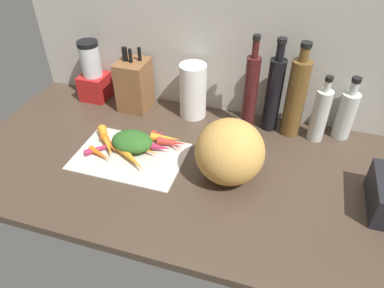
{
  "coord_description": "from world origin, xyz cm",
  "views": [
    {
      "loc": [
        24.18,
        -90.08,
        81.92
      ],
      "look_at": [
        -3.82,
        -0.04,
        8.43
      ],
      "focal_mm": 33.49,
      "sensor_mm": 36.0,
      "label": 1
    }
  ],
  "objects_px": {
    "carrot_8": "(109,146)",
    "bottle_0": "(251,93)",
    "carrot_2": "(139,146)",
    "carrot_1": "(107,142)",
    "carrot_5": "(156,147)",
    "knife_block": "(134,85)",
    "winter_squash": "(230,152)",
    "blender_appliance": "(93,75)",
    "bottle_1": "(274,93)",
    "carrot_0": "(172,142)",
    "carrot_3": "(100,154)",
    "carrot_10": "(146,138)",
    "carrot_4": "(167,141)",
    "bottle_4": "(346,114)",
    "paper_towel_roll": "(193,91)",
    "carrot_9": "(131,158)",
    "cutting_board": "(130,156)",
    "carrot_7": "(110,144)",
    "carrot_6": "(166,138)",
    "bottle_2": "(296,97)",
    "bottle_3": "(320,114)"
  },
  "relations": [
    {
      "from": "carrot_6",
      "to": "blender_appliance",
      "type": "relative_size",
      "value": 0.43
    },
    {
      "from": "carrot_0",
      "to": "carrot_5",
      "type": "height_order",
      "value": "carrot_5"
    },
    {
      "from": "carrot_5",
      "to": "knife_block",
      "type": "bearing_deg",
      "value": 126.63
    },
    {
      "from": "cutting_board",
      "to": "carrot_7",
      "type": "relative_size",
      "value": 3.54
    },
    {
      "from": "carrot_0",
      "to": "knife_block",
      "type": "xyz_separation_m",
      "value": [
        -0.24,
        0.22,
        0.08
      ]
    },
    {
      "from": "carrot_8",
      "to": "bottle_1",
      "type": "relative_size",
      "value": 0.48
    },
    {
      "from": "carrot_1",
      "to": "cutting_board",
      "type": "bearing_deg",
      "value": -13.82
    },
    {
      "from": "carrot_2",
      "to": "knife_block",
      "type": "xyz_separation_m",
      "value": [
        -0.14,
        0.28,
        0.08
      ]
    },
    {
      "from": "carrot_3",
      "to": "bottle_4",
      "type": "distance_m",
      "value": 0.9
    },
    {
      "from": "winter_squash",
      "to": "bottle_2",
      "type": "bearing_deg",
      "value": 61.8
    },
    {
      "from": "blender_appliance",
      "to": "bottle_0",
      "type": "distance_m",
      "value": 0.68
    },
    {
      "from": "carrot_8",
      "to": "blender_appliance",
      "type": "relative_size",
      "value": 0.68
    },
    {
      "from": "carrot_0",
      "to": "knife_block",
      "type": "bearing_deg",
      "value": 137.66
    },
    {
      "from": "carrot_8",
      "to": "bottle_0",
      "type": "bearing_deg",
      "value": 32.34
    },
    {
      "from": "bottle_2",
      "to": "carrot_5",
      "type": "bearing_deg",
      "value": -148.97
    },
    {
      "from": "carrot_4",
      "to": "carrot_7",
      "type": "height_order",
      "value": "carrot_7"
    },
    {
      "from": "carrot_2",
      "to": "winter_squash",
      "type": "bearing_deg",
      "value": -5.72
    },
    {
      "from": "carrot_2",
      "to": "carrot_1",
      "type": "bearing_deg",
      "value": -175.28
    },
    {
      "from": "cutting_board",
      "to": "carrot_4",
      "type": "relative_size",
      "value": 2.49
    },
    {
      "from": "carrot_5",
      "to": "bottle_2",
      "type": "relative_size",
      "value": 0.3
    },
    {
      "from": "carrot_4",
      "to": "knife_block",
      "type": "bearing_deg",
      "value": 135.51
    },
    {
      "from": "knife_block",
      "to": "bottle_1",
      "type": "relative_size",
      "value": 0.72
    },
    {
      "from": "carrot_1",
      "to": "bottle_0",
      "type": "bearing_deg",
      "value": 30.61
    },
    {
      "from": "carrot_0",
      "to": "bottle_1",
      "type": "height_order",
      "value": "bottle_1"
    },
    {
      "from": "carrot_4",
      "to": "bottle_0",
      "type": "height_order",
      "value": "bottle_0"
    },
    {
      "from": "carrot_6",
      "to": "carrot_8",
      "type": "height_order",
      "value": "carrot_6"
    },
    {
      "from": "blender_appliance",
      "to": "paper_towel_roll",
      "type": "height_order",
      "value": "blender_appliance"
    },
    {
      "from": "carrot_4",
      "to": "carrot_9",
      "type": "distance_m",
      "value": 0.15
    },
    {
      "from": "bottle_1",
      "to": "bottle_3",
      "type": "bearing_deg",
      "value": -6.24
    },
    {
      "from": "knife_block",
      "to": "paper_towel_roll",
      "type": "distance_m",
      "value": 0.25
    },
    {
      "from": "carrot_10",
      "to": "bottle_0",
      "type": "distance_m",
      "value": 0.42
    },
    {
      "from": "carrot_7",
      "to": "paper_towel_roll",
      "type": "relative_size",
      "value": 0.48
    },
    {
      "from": "carrot_9",
      "to": "bottle_4",
      "type": "xyz_separation_m",
      "value": [
        0.69,
        0.39,
        0.07
      ]
    },
    {
      "from": "bottle_1",
      "to": "carrot_5",
      "type": "bearing_deg",
      "value": -142.75
    },
    {
      "from": "carrot_0",
      "to": "carrot_7",
      "type": "relative_size",
      "value": 1.01
    },
    {
      "from": "carrot_9",
      "to": "winter_squash",
      "type": "distance_m",
      "value": 0.35
    },
    {
      "from": "carrot_4",
      "to": "carrot_0",
      "type": "bearing_deg",
      "value": -9.51
    },
    {
      "from": "carrot_9",
      "to": "winter_squash",
      "type": "relative_size",
      "value": 0.71
    },
    {
      "from": "carrot_3",
      "to": "carrot_10",
      "type": "height_order",
      "value": "carrot_10"
    },
    {
      "from": "carrot_4",
      "to": "bottle_4",
      "type": "xyz_separation_m",
      "value": [
        0.61,
        0.26,
        0.08
      ]
    },
    {
      "from": "carrot_3",
      "to": "carrot_10",
      "type": "distance_m",
      "value": 0.17
    },
    {
      "from": "blender_appliance",
      "to": "bottle_0",
      "type": "xyz_separation_m",
      "value": [
        0.68,
        -0.03,
        0.05
      ]
    },
    {
      "from": "carrot_5",
      "to": "winter_squash",
      "type": "relative_size",
      "value": 0.49
    },
    {
      "from": "blender_appliance",
      "to": "bottle_1",
      "type": "height_order",
      "value": "bottle_1"
    },
    {
      "from": "cutting_board",
      "to": "carrot_9",
      "type": "distance_m",
      "value": 0.04
    },
    {
      "from": "paper_towel_roll",
      "to": "bottle_4",
      "type": "height_order",
      "value": "bottle_4"
    },
    {
      "from": "carrot_1",
      "to": "carrot_3",
      "type": "bearing_deg",
      "value": -82.5
    },
    {
      "from": "carrot_6",
      "to": "winter_squash",
      "type": "bearing_deg",
      "value": -22.91
    },
    {
      "from": "carrot_4",
      "to": "carrot_2",
      "type": "bearing_deg",
      "value": -143.41
    },
    {
      "from": "carrot_1",
      "to": "bottle_1",
      "type": "distance_m",
      "value": 0.64
    }
  ]
}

